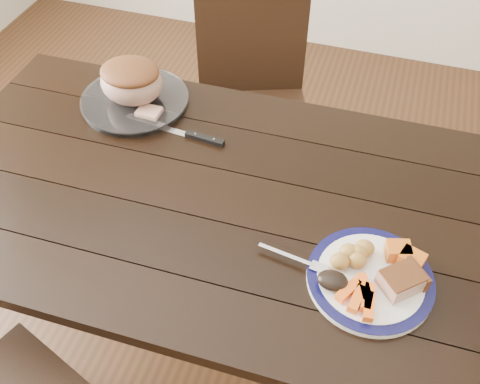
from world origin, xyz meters
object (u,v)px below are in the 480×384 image
(fork, at_px, (299,260))
(carving_knife, at_px, (192,135))
(serving_platter, at_px, (135,101))
(pork_slice, at_px, (401,281))
(chair_far, at_px, (253,94))
(dinner_plate, at_px, (370,279))
(dining_table, at_px, (215,215))
(roast_joint, at_px, (132,83))

(fork, height_order, carving_knife, fork)
(serving_platter, bearing_deg, pork_slice, -27.08)
(chair_far, xyz_separation_m, carving_knife, (-0.03, -0.54, 0.23))
(dinner_plate, distance_m, fork, 0.17)
(dining_table, bearing_deg, serving_platter, 141.89)
(pork_slice, distance_m, roast_joint, 0.97)
(serving_platter, relative_size, roast_joint, 1.69)
(chair_far, relative_size, serving_platter, 2.85)
(dining_table, bearing_deg, chair_far, 98.33)
(chair_far, bearing_deg, pork_slice, 103.50)
(dining_table, xyz_separation_m, dinner_plate, (0.44, -0.15, 0.10))
(chair_far, bearing_deg, fork, 92.04)
(pork_slice, relative_size, roast_joint, 0.46)
(roast_joint, relative_size, carving_knife, 0.60)
(dinner_plate, xyz_separation_m, pork_slice, (0.06, -0.01, 0.03))
(carving_knife, bearing_deg, serving_platter, 162.84)
(dining_table, bearing_deg, dinner_plate, -19.19)
(dining_table, relative_size, dinner_plate, 5.54)
(roast_joint, distance_m, carving_knife, 0.26)
(fork, relative_size, roast_joint, 0.92)
(dinner_plate, bearing_deg, pork_slice, -4.76)
(dinner_plate, distance_m, roast_joint, 0.91)
(dinner_plate, bearing_deg, dining_table, 160.81)
(dinner_plate, bearing_deg, carving_knife, 148.96)
(dining_table, height_order, roast_joint, roast_joint)
(chair_far, xyz_separation_m, dinner_plate, (0.54, -0.88, 0.23))
(dining_table, distance_m, dinner_plate, 0.47)
(carving_knife, bearing_deg, fork, -35.97)
(serving_platter, height_order, roast_joint, roast_joint)
(pork_slice, bearing_deg, carving_knife, 151.24)
(roast_joint, bearing_deg, carving_knife, -22.11)
(pork_slice, height_order, fork, pork_slice)
(fork, distance_m, roast_joint, 0.77)
(chair_far, xyz_separation_m, pork_slice, (0.61, -0.89, 0.27))
(chair_far, relative_size, roast_joint, 4.81)
(dinner_plate, xyz_separation_m, roast_joint, (-0.80, 0.44, 0.07))
(carving_knife, bearing_deg, pork_slice, -23.82)
(dinner_plate, relative_size, roast_joint, 1.51)
(dining_table, xyz_separation_m, chair_far, (-0.11, 0.73, -0.13))
(chair_far, bearing_deg, serving_platter, 39.51)
(chair_far, bearing_deg, roast_joint, 39.51)
(chair_far, relative_size, pork_slice, 10.38)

